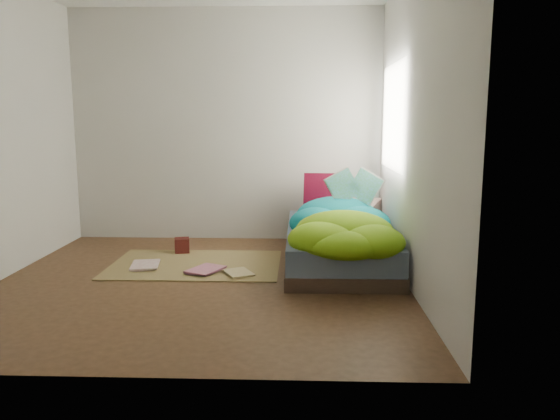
{
  "coord_description": "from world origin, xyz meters",
  "views": [
    {
      "loc": [
        0.84,
        -4.48,
        1.38
      ],
      "look_at": [
        0.65,
        0.75,
        0.51
      ],
      "focal_mm": 35.0,
      "sensor_mm": 36.0,
      "label": 1
    }
  ],
  "objects_px": {
    "open_book": "(354,176)",
    "wooden_box": "(182,245)",
    "floor_book_b": "(195,268)",
    "pillow_magenta": "(325,195)",
    "bed": "(338,245)",
    "floor_book_a": "(131,266)"
  },
  "relations": [
    {
      "from": "open_book",
      "to": "wooden_box",
      "type": "bearing_deg",
      "value": -179.93
    },
    {
      "from": "bed",
      "to": "wooden_box",
      "type": "distance_m",
      "value": 1.63
    },
    {
      "from": "bed",
      "to": "open_book",
      "type": "bearing_deg",
      "value": 51.19
    },
    {
      "from": "wooden_box",
      "to": "floor_book_a",
      "type": "bearing_deg",
      "value": -120.69
    },
    {
      "from": "pillow_magenta",
      "to": "floor_book_b",
      "type": "relative_size",
      "value": 1.36
    },
    {
      "from": "pillow_magenta",
      "to": "open_book",
      "type": "relative_size",
      "value": 0.99
    },
    {
      "from": "bed",
      "to": "floor_book_b",
      "type": "bearing_deg",
      "value": -164.08
    },
    {
      "from": "wooden_box",
      "to": "open_book",
      "type": "bearing_deg",
      "value": -2.81
    },
    {
      "from": "bed",
      "to": "pillow_magenta",
      "type": "height_order",
      "value": "pillow_magenta"
    },
    {
      "from": "bed",
      "to": "floor_book_a",
      "type": "distance_m",
      "value": 1.98
    },
    {
      "from": "open_book",
      "to": "floor_book_b",
      "type": "height_order",
      "value": "open_book"
    },
    {
      "from": "pillow_magenta",
      "to": "floor_book_a",
      "type": "xyz_separation_m",
      "value": [
        -1.84,
        -0.95,
        -0.54
      ]
    },
    {
      "from": "bed",
      "to": "floor_book_b",
      "type": "xyz_separation_m",
      "value": [
        -1.34,
        -0.38,
        -0.14
      ]
    },
    {
      "from": "open_book",
      "to": "wooden_box",
      "type": "xyz_separation_m",
      "value": [
        -1.76,
        0.09,
        -0.73
      ]
    },
    {
      "from": "pillow_magenta",
      "to": "floor_book_a",
      "type": "bearing_deg",
      "value": -147.72
    },
    {
      "from": "wooden_box",
      "to": "floor_book_b",
      "type": "height_order",
      "value": "wooden_box"
    },
    {
      "from": "bed",
      "to": "floor_book_a",
      "type": "height_order",
      "value": "bed"
    },
    {
      "from": "floor_book_a",
      "to": "floor_book_b",
      "type": "distance_m",
      "value": 0.61
    },
    {
      "from": "wooden_box",
      "to": "floor_book_b",
      "type": "xyz_separation_m",
      "value": [
        0.26,
        -0.67,
        -0.06
      ]
    },
    {
      "from": "pillow_magenta",
      "to": "open_book",
      "type": "distance_m",
      "value": 0.58
    },
    {
      "from": "pillow_magenta",
      "to": "floor_book_a",
      "type": "distance_m",
      "value": 2.15
    },
    {
      "from": "floor_book_b",
      "to": "pillow_magenta",
      "type": "bearing_deg",
      "value": 66.5
    }
  ]
}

